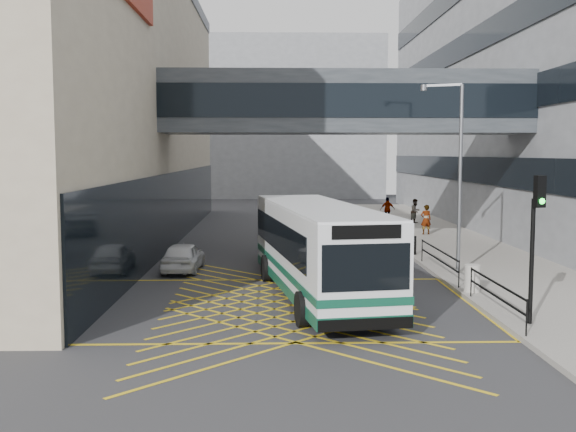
{
  "coord_description": "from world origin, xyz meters",
  "views": [
    {
      "loc": [
        -0.62,
        -21.9,
        5.01
      ],
      "look_at": [
        0.0,
        4.0,
        2.6
      ],
      "focal_mm": 42.0,
      "sensor_mm": 36.0,
      "label": 1
    }
  ],
  "objects": [
    {
      "name": "car_silver",
      "position": [
        0.99,
        20.07,
        0.78
      ],
      "size": [
        4.0,
        5.45,
        1.56
      ],
      "primitive_type": "imported",
      "rotation": [
        0.0,
        0.0,
        2.72
      ],
      "color": "gray",
      "rests_on": "ground"
    },
    {
      "name": "skybridge",
      "position": [
        3.0,
        12.0,
        7.5
      ],
      "size": [
        20.0,
        4.1,
        3.0
      ],
      "color": "#383E43",
      "rests_on": "ground"
    },
    {
      "name": "pavement",
      "position": [
        9.0,
        15.0,
        0.08
      ],
      "size": [
        6.0,
        54.0,
        0.16
      ],
      "primitive_type": "cube",
      "color": "gray",
      "rests_on": "ground"
    },
    {
      "name": "ground",
      "position": [
        0.0,
        0.0,
        0.0
      ],
      "size": [
        120.0,
        120.0,
        0.0
      ],
      "primitive_type": "plane",
      "color": "#333335"
    },
    {
      "name": "bus",
      "position": [
        0.95,
        1.25,
        1.74
      ],
      "size": [
        4.41,
        11.84,
        3.24
      ],
      "rotation": [
        0.0,
        0.0,
        0.15
      ],
      "color": "silver",
      "rests_on": "ground"
    },
    {
      "name": "street_lamp",
      "position": [
        6.78,
        5.05,
        4.51
      ],
      "size": [
        1.67,
        0.85,
        7.63
      ],
      "rotation": [
        0.0,
        0.0,
        -0.39
      ],
      "color": "slate",
      "rests_on": "pavement"
    },
    {
      "name": "traffic_light",
      "position": [
        6.8,
        -3.28,
        2.92
      ],
      "size": [
        0.34,
        0.51,
        4.25
      ],
      "rotation": [
        0.0,
        0.0,
        0.31
      ],
      "color": "black",
      "rests_on": "pavement"
    },
    {
      "name": "litter_bin",
      "position": [
        6.42,
        1.29,
        0.64
      ],
      "size": [
        0.55,
        0.55,
        0.96
      ],
      "primitive_type": "cylinder",
      "color": "#ADA89E",
      "rests_on": "pavement"
    },
    {
      "name": "kerb_railings",
      "position": [
        6.15,
        1.78,
        0.88
      ],
      "size": [
        0.05,
        12.54,
        1.0
      ],
      "color": "black",
      "rests_on": "pavement"
    },
    {
      "name": "pedestrian_b",
      "position": [
        9.38,
        24.57,
        1.0
      ],
      "size": [
        0.94,
        0.89,
        1.69
      ],
      "primitive_type": "imported",
      "rotation": [
        0.0,
        0.0,
        0.67
      ],
      "color": "gray",
      "rests_on": "pavement"
    },
    {
      "name": "box_junction",
      "position": [
        0.0,
        0.0,
        0.0
      ],
      "size": [
        12.0,
        9.0,
        0.01
      ],
      "color": "gold",
      "rests_on": "ground"
    },
    {
      "name": "pedestrian_c",
      "position": [
        7.61,
        25.61,
        1.03
      ],
      "size": [
        1.04,
        0.51,
        1.74
      ],
      "primitive_type": "imported",
      "rotation": [
        0.0,
        0.0,
        3.12
      ],
      "color": "gray",
      "rests_on": "pavement"
    },
    {
      "name": "pedestrian_a",
      "position": [
        8.64,
        18.11,
        1.05
      ],
      "size": [
        0.76,
        0.58,
        1.78
      ],
      "primitive_type": "imported",
      "rotation": [
        0.0,
        0.0,
        3.26
      ],
      "color": "gray",
      "rests_on": "pavement"
    },
    {
      "name": "car_white",
      "position": [
        -4.41,
        6.63,
        0.64
      ],
      "size": [
        1.83,
        4.09,
        1.28
      ],
      "primitive_type": "imported",
      "rotation": [
        0.0,
        0.0,
        3.09
      ],
      "color": "silver",
      "rests_on": "ground"
    },
    {
      "name": "car_dark",
      "position": [
        -0.22,
        8.88,
        0.75
      ],
      "size": [
        1.87,
        4.76,
        1.49
      ],
      "primitive_type": "imported",
      "rotation": [
        0.0,
        0.0,
        3.14
      ],
      "color": "black",
      "rests_on": "ground"
    },
    {
      "name": "bollards",
      "position": [
        6.25,
        15.0,
        0.61
      ],
      "size": [
        0.14,
        10.14,
        0.9
      ],
      "color": "black",
      "rests_on": "pavement"
    },
    {
      "name": "building_far",
      "position": [
        -2.0,
        60.0,
        9.0
      ],
      "size": [
        28.0,
        16.0,
        18.0
      ],
      "primitive_type": "cube",
      "color": "gray",
      "rests_on": "ground"
    }
  ]
}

